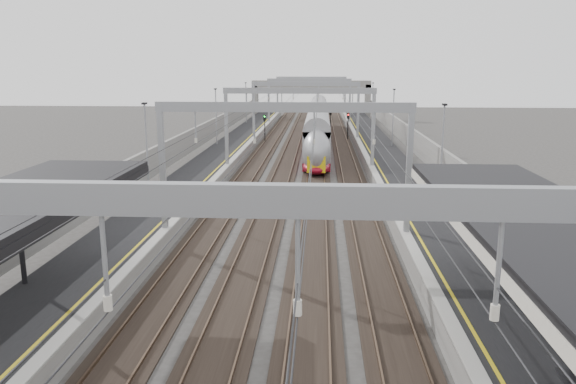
# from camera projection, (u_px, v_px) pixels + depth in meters

# --- Properties ---
(platform_left) EXTENTS (4.00, 120.00, 1.00)m
(platform_left) POSITION_uv_depth(u_px,v_px,m) (215.00, 164.00, 52.24)
(platform_left) COLOR black
(platform_left) RESTS_ON ground
(platform_right) EXTENTS (4.00, 120.00, 1.00)m
(platform_right) POSITION_uv_depth(u_px,v_px,m) (388.00, 165.00, 51.34)
(platform_right) COLOR black
(platform_right) RESTS_ON ground
(tracks) EXTENTS (11.40, 140.00, 0.20)m
(tracks) POSITION_uv_depth(u_px,v_px,m) (300.00, 169.00, 51.89)
(tracks) COLOR black
(tracks) RESTS_ON ground
(overhead_line) EXTENTS (13.00, 140.00, 6.60)m
(overhead_line) POSITION_uv_depth(u_px,v_px,m) (303.00, 99.00, 57.01)
(overhead_line) COLOR gray
(overhead_line) RESTS_ON platform_left
(overbridge) EXTENTS (22.00, 2.20, 6.90)m
(overbridge) POSITION_uv_depth(u_px,v_px,m) (311.00, 89.00, 104.34)
(overbridge) COLOR slate
(overbridge) RESTS_ON ground
(wall_left) EXTENTS (0.30, 120.00, 3.20)m
(wall_left) POSITION_uv_depth(u_px,v_px,m) (180.00, 152.00, 52.18)
(wall_left) COLOR slate
(wall_left) RESTS_ON ground
(wall_right) EXTENTS (0.30, 120.00, 3.20)m
(wall_right) POSITION_uv_depth(u_px,v_px,m) (423.00, 154.00, 50.92)
(wall_right) COLOR slate
(wall_right) RESTS_ON ground
(train) EXTENTS (2.51, 45.68, 3.97)m
(train) POSITION_uv_depth(u_px,v_px,m) (318.00, 129.00, 68.04)
(train) COLOR maroon
(train) RESTS_ON ground
(signal_green) EXTENTS (0.32, 0.32, 3.48)m
(signal_green) POSITION_uv_depth(u_px,v_px,m) (265.00, 123.00, 70.58)
(signal_green) COLOR black
(signal_green) RESTS_ON ground
(signal_red_near) EXTENTS (0.32, 0.32, 3.48)m
(signal_red_near) POSITION_uv_depth(u_px,v_px,m) (330.00, 117.00, 79.11)
(signal_red_near) COLOR black
(signal_red_near) RESTS_ON ground
(signal_red_far) EXTENTS (0.32, 0.32, 3.48)m
(signal_red_far) POSITION_uv_depth(u_px,v_px,m) (348.00, 121.00, 73.16)
(signal_red_far) COLOR black
(signal_red_far) RESTS_ON ground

